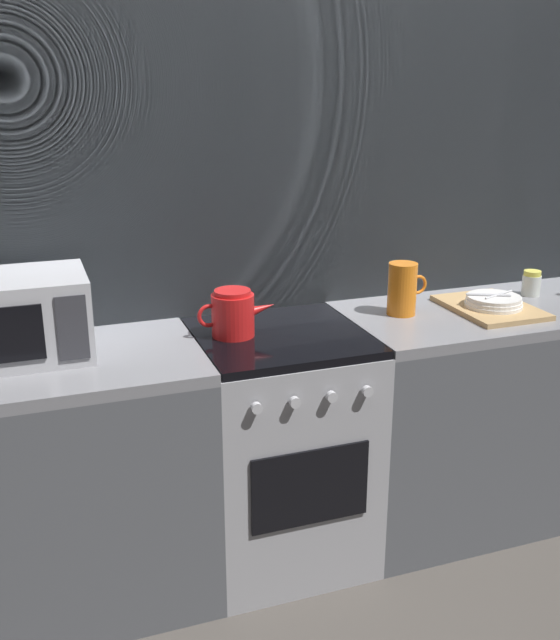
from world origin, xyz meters
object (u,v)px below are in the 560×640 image
microwave (14,317)px  spice_jar (531,283)px  stove_unit (280,447)px  dish_pile (492,305)px  pitcher (403,289)px  kettle (233,313)px

microwave → spice_jar: (2.02, 0.03, -0.08)m
stove_unit → dish_pile: 0.99m
pitcher → dish_pile: (0.35, -0.08, -0.08)m
spice_jar → kettle: bearing=-177.0°
microwave → stove_unit: bearing=-4.5°
pitcher → spice_jar: 0.63m
stove_unit → spice_jar: spice_jar is taller
microwave → pitcher: microwave is taller
kettle → pitcher: bearing=1.8°
microwave → spice_jar: 2.02m
pitcher → dish_pile: 0.37m
stove_unit → spice_jar: 1.25m
kettle → pitcher: size_ratio=1.42×
microwave → kettle: 0.72m
stove_unit → pitcher: pitcher is taller
kettle → microwave: bearing=177.3°
stove_unit → pitcher: size_ratio=4.50×
microwave → pitcher: size_ratio=2.30×
pitcher → spice_jar: pitcher is taller
kettle → pitcher: pitcher is taller
stove_unit → spice_jar: size_ratio=8.57×
microwave → dish_pile: bearing=-3.0°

